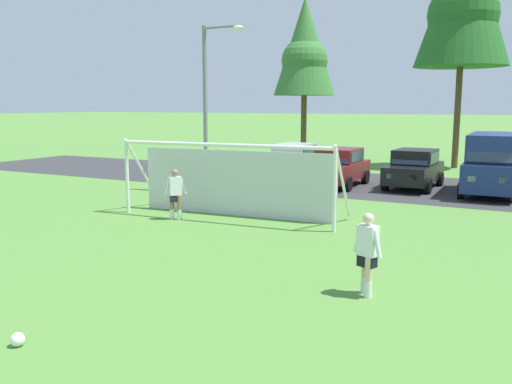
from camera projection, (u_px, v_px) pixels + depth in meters
ground_plane at (352, 226)px, 16.73m from camera, size 400.00×400.00×0.00m
parking_lot_strip at (412, 187)px, 24.48m from camera, size 52.00×8.40×0.01m
soccer_ball at (18, 339)px, 8.38m from camera, size 0.22×0.22×0.22m
soccer_goal at (233, 178)px, 17.91m from camera, size 7.53×2.44×2.57m
player_midfield_center at (367, 254)px, 10.53m from camera, size 0.69×0.42×1.64m
player_defender_far at (175, 194)px, 17.58m from camera, size 0.60×0.56×1.64m
parked_car_slot_far_left at (293, 160)px, 27.78m from camera, size 2.05×4.21×1.72m
parked_car_slot_left at (339, 167)px, 24.80m from camera, size 2.06×4.21×1.72m
parked_car_slot_center_left at (414, 169)px, 24.17m from camera, size 2.14×4.26×1.72m
parked_car_slot_center at (493, 162)px, 22.32m from camera, size 2.23×4.82×2.52m
tree_left_edge at (305, 50)px, 33.72m from camera, size 3.84×3.84×10.24m
street_lamp at (209, 107)px, 22.90m from camera, size 2.00×0.32×6.91m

